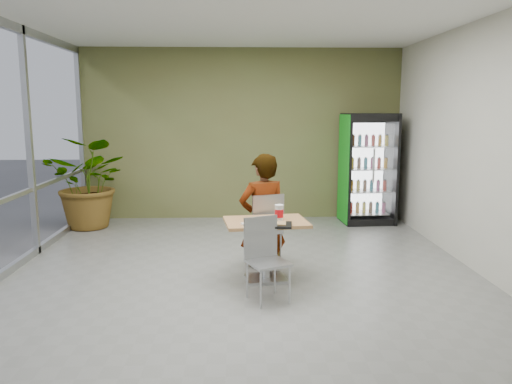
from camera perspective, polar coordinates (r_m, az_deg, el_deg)
ground at (r=6.32m, az=-1.42°, el=-9.75°), size 7.00×7.00×0.00m
room_envelope at (r=5.98m, az=-1.49°, el=4.88°), size 6.00×7.00×3.20m
dining_table at (r=6.07m, az=1.14°, el=-5.25°), size 1.06×0.80×0.75m
chair_far at (r=6.62m, az=1.07°, el=-3.67°), size 0.55×0.55×0.98m
chair_near at (r=5.52m, az=0.96°, el=-6.82°), size 0.53×0.53×0.91m
seated_woman at (r=6.66m, az=0.77°, el=-3.34°), size 0.77×0.62×1.81m
pizza_plate at (r=6.07m, az=0.42°, el=-3.02°), size 0.32×0.32×0.03m
soda_cup at (r=6.04m, az=2.66°, el=-2.37°), size 0.11×0.11×0.19m
napkin_stack at (r=5.79m, az=-0.75°, el=-3.70°), size 0.21×0.21×0.02m
cafeteria_tray at (r=5.75m, az=2.01°, el=-3.77°), size 0.45×0.35×0.02m
beverage_fridge at (r=9.34m, az=12.67°, el=2.61°), size 0.96×0.76×2.00m
potted_plant at (r=9.20m, az=-18.34°, el=1.03°), size 1.69×1.54×1.61m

